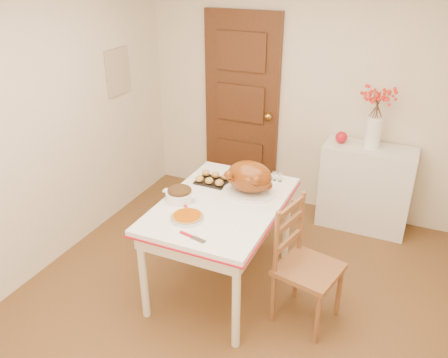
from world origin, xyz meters
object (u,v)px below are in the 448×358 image
at_px(chair_oak, 309,267).
at_px(turkey_platter, 249,178).
at_px(pumpkin_pie, 187,217).
at_px(sideboard, 365,188).
at_px(kitchen_table, 222,245).

relative_size(chair_oak, turkey_platter, 2.24).
bearing_deg(pumpkin_pie, sideboard, 59.79).
xyz_separation_m(chair_oak, turkey_platter, (-0.61, 0.33, 0.45)).
relative_size(kitchen_table, chair_oak, 1.38).
bearing_deg(chair_oak, kitchen_table, 94.32).
bearing_deg(pumpkin_pie, kitchen_table, 70.65).
xyz_separation_m(sideboard, kitchen_table, (-0.93, -1.46, -0.04)).
xyz_separation_m(kitchen_table, pumpkin_pie, (-0.12, -0.34, 0.43)).
distance_m(kitchen_table, turkey_platter, 0.60).
bearing_deg(pumpkin_pie, chair_oak, 14.78).
bearing_deg(chair_oak, turkey_platter, 74.14).
distance_m(chair_oak, pumpkin_pie, 0.97).
xyz_separation_m(sideboard, turkey_platter, (-0.78, -1.24, 0.50)).
height_order(sideboard, turkey_platter, turkey_platter).
bearing_deg(kitchen_table, sideboard, 57.53).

